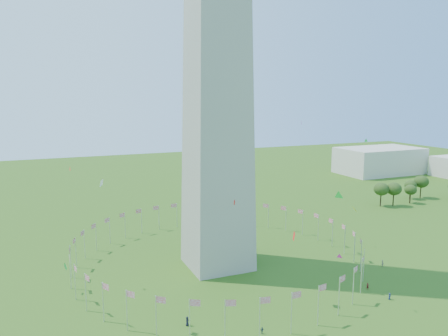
{
  "coord_description": "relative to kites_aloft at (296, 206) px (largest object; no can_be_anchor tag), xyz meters",
  "views": [
    {
      "loc": [
        -44.84,
        -60.73,
        48.29
      ],
      "look_at": [
        -4.32,
        35.0,
        30.95
      ],
      "focal_mm": 35.0,
      "sensor_mm": 36.0,
      "label": 1
    }
  ],
  "objects": [
    {
      "name": "flag_ring",
      "position": [
        -10.21,
        24.59,
        -17.82
      ],
      "size": [
        80.24,
        80.24,
        9.0
      ],
      "color": "silver",
      "rests_on": "ground"
    },
    {
      "name": "gov_building_east_a",
      "position": [
        139.79,
        124.59,
        -14.32
      ],
      "size": [
        50.0,
        30.0,
        16.0
      ],
      "primitive_type": "cube",
      "color": "beige",
      "rests_on": "ground"
    },
    {
      "name": "tree_line_east",
      "position": [
        103.04,
        59.97,
        -17.44
      ],
      "size": [
        53.61,
        15.2,
        10.61
      ],
      "color": "#34531B",
      "rests_on": "ground"
    },
    {
      "name": "kites_aloft",
      "position": [
        0.0,
        0.0,
        0.0
      ],
      "size": [
        93.85,
        72.14,
        37.66
      ],
      "color": "green",
      "rests_on": "ground"
    }
  ]
}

